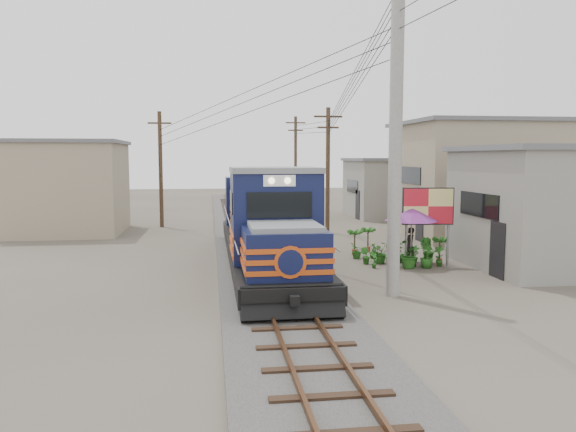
{
  "coord_description": "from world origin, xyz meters",
  "views": [
    {
      "loc": [
        -2.01,
        -16.84,
        4.26
      ],
      "look_at": [
        0.67,
        2.6,
        2.2
      ],
      "focal_mm": 35.0,
      "sensor_mm": 36.0,
      "label": 1
    }
  ],
  "objects": [
    {
      "name": "vendor",
      "position": [
        5.91,
        4.62,
        0.73
      ],
      "size": [
        0.63,
        0.6,
        1.45
      ],
      "primitive_type": "imported",
      "rotation": [
        0.0,
        0.0,
        3.82
      ],
      "color": "black",
      "rests_on": "ground"
    },
    {
      "name": "wooden_pole_far",
      "position": [
        4.8,
        28.0,
        3.93
      ],
      "size": [
        1.6,
        0.24,
        7.5
      ],
      "color": "#4C3826",
      "rests_on": "ground"
    },
    {
      "name": "billboard",
      "position": [
        6.35,
        3.92,
        2.27
      ],
      "size": [
        2.0,
        0.39,
        3.09
      ],
      "rotation": [
        0.0,
        0.0,
        -0.13
      ],
      "color": "#99999E",
      "rests_on": "ground"
    },
    {
      "name": "shophouse_mid",
      "position": [
        12.5,
        12.0,
        3.11
      ],
      "size": [
        8.4,
        7.35,
        6.2
      ],
      "color": "gray",
      "rests_on": "ground"
    },
    {
      "name": "power_lines",
      "position": [
        -0.14,
        8.49,
        7.56
      ],
      "size": [
        9.65,
        19.0,
        3.3
      ],
      "color": "black",
      "rests_on": "ground"
    },
    {
      "name": "utility_pole_main",
      "position": [
        3.5,
        -0.5,
        5.0
      ],
      "size": [
        0.4,
        0.4,
        10.0
      ],
      "color": "#9E9B93",
      "rests_on": "ground"
    },
    {
      "name": "wooden_pole_left",
      "position": [
        -5.0,
        18.0,
        3.68
      ],
      "size": [
        1.6,
        0.24,
        7.0
      ],
      "color": "#4C3826",
      "rests_on": "ground"
    },
    {
      "name": "ballast",
      "position": [
        0.0,
        10.0,
        0.08
      ],
      "size": [
        3.6,
        70.0,
        0.16
      ],
      "primitive_type": "cube",
      "color": "#595651",
      "rests_on": "ground"
    },
    {
      "name": "shophouse_back",
      "position": [
        11.0,
        22.0,
        2.11
      ],
      "size": [
        6.3,
        6.3,
        4.2
      ],
      "color": "gray",
      "rests_on": "ground"
    },
    {
      "name": "track",
      "position": [
        0.0,
        10.0,
        0.26
      ],
      "size": [
        1.15,
        70.0,
        0.12
      ],
      "color": "#51331E",
      "rests_on": "ground"
    },
    {
      "name": "ground",
      "position": [
        0.0,
        0.0,
        0.0
      ],
      "size": [
        120.0,
        120.0,
        0.0
      ],
      "primitive_type": "plane",
      "color": "#473F35",
      "rests_on": "ground"
    },
    {
      "name": "shophouse_left",
      "position": [
        -10.0,
        16.0,
        2.61
      ],
      "size": [
        6.3,
        6.3,
        5.2
      ],
      "color": "gray",
      "rests_on": "ground"
    },
    {
      "name": "market_umbrella",
      "position": [
        5.74,
        4.02,
        2.03
      ],
      "size": [
        2.77,
        2.77,
        2.31
      ],
      "rotation": [
        0.0,
        0.0,
        0.42
      ],
      "color": "black",
      "rests_on": "ground"
    },
    {
      "name": "wooden_pole_mid",
      "position": [
        4.5,
        14.0,
        3.68
      ],
      "size": [
        1.6,
        0.24,
        7.0
      ],
      "color": "#4C3826",
      "rests_on": "ground"
    },
    {
      "name": "plant_nursery",
      "position": [
        5.34,
        4.3,
        0.46
      ],
      "size": [
        3.32,
        3.14,
        1.03
      ],
      "color": "#235D1A",
      "rests_on": "ground"
    },
    {
      "name": "shophouse_front",
      "position": [
        11.5,
        3.0,
        2.36
      ],
      "size": [
        7.35,
        6.3,
        4.7
      ],
      "color": "gray",
      "rests_on": "ground"
    },
    {
      "name": "locomotive",
      "position": [
        0.0,
        4.32,
        1.67
      ],
      "size": [
        2.81,
        15.3,
        3.79
      ],
      "color": "black",
      "rests_on": "ground"
    }
  ]
}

